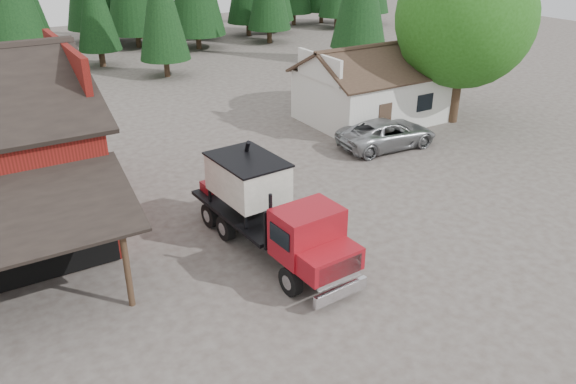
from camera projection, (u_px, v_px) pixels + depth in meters
ground at (313, 284)px, 19.05m from camera, size 120.00×120.00×0.00m
farmhouse at (372, 93)px, 34.44m from camera, size 8.60×6.42×4.65m
deciduous_tree at (465, 23)px, 32.17m from camera, size 8.00×8.00×10.20m
conifer_backdrop at (59, 57)px, 51.37m from camera, size 76.00×16.00×16.00m
feed_truck at (269, 208)px, 20.34m from camera, size 2.83×8.39×3.73m
silver_car at (387, 134)px, 30.43m from camera, size 5.74×2.94×1.55m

